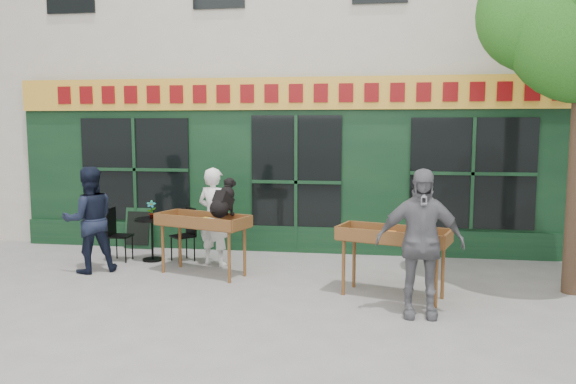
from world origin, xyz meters
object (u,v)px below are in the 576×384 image
object	(u,v)px
book_cart_center	(203,225)
book_cart_right	(393,240)
bistro_table	(152,231)
man_left	(89,220)
man_right	(420,243)
woman	(214,217)
dog	(223,196)

from	to	relation	value
book_cart_center	book_cart_right	distance (m)	3.09
bistro_table	man_left	world-z (taller)	man_left
book_cart_center	book_cart_right	xyz separation A→B (m)	(2.99, -0.77, 0.00)
man_left	man_right	bearing A→B (deg)	128.65
woman	man_right	bearing A→B (deg)	165.84
book_cart_right	bistro_table	distance (m)	4.46
book_cart_center	woman	bearing A→B (deg)	109.20
book_cart_center	man_right	size ratio (longest dim) A/B	0.86
dog	man_left	size ratio (longest dim) A/B	0.34
dog	man_right	world-z (taller)	man_right
book_cart_right	dog	bearing A→B (deg)	-177.43
woman	man_left	world-z (taller)	man_left
dog	book_cart_right	bearing A→B (deg)	4.02
book_cart_right	man_left	size ratio (longest dim) A/B	0.93
woman	man_left	size ratio (longest dim) A/B	0.97
dog	woman	world-z (taller)	woman
book_cart_center	man_right	bearing A→B (deg)	-5.54
dog	bistro_table	world-z (taller)	dog
dog	book_cart_right	xyz separation A→B (m)	(2.64, -0.72, -0.47)
book_cart_right	bistro_table	size ratio (longest dim) A/B	2.13
book_cart_right	bistro_table	bearing A→B (deg)	177.39
dog	book_cart_right	distance (m)	2.78
man_left	book_cart_right	bearing A→B (deg)	136.19
book_cart_right	bistro_table	world-z (taller)	book_cart_right
man_right	bistro_table	distance (m)	5.05
dog	book_cart_right	size ratio (longest dim) A/B	0.37
man_right	bistro_table	xyz separation A→B (m)	(-4.48, 2.30, -0.40)
dog	man_right	distance (m)	3.30
bistro_table	book_cart_right	bearing A→B (deg)	-20.35
book_cart_center	man_left	bearing A→B (deg)	-157.27
book_cart_center	man_left	xyz separation A→B (m)	(-1.89, -0.12, 0.05)
woman	man_left	xyz separation A→B (m)	(-1.89, -0.77, 0.02)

